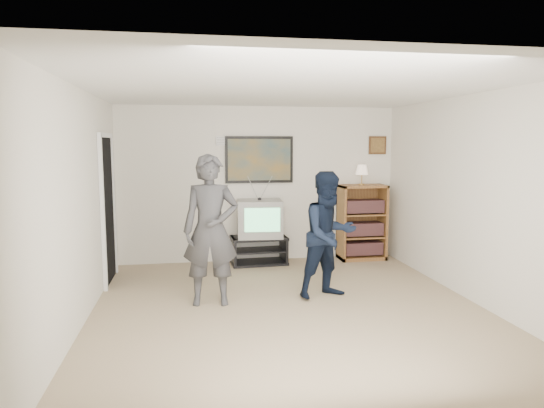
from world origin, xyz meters
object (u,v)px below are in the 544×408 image
object	(u,v)px
bookshelf	(362,222)
media_stand	(259,250)
crt_television	(260,218)
person_short	(329,235)
person_tall	(211,230)

from	to	relation	value
bookshelf	media_stand	bearing A→B (deg)	-178.35
crt_television	person_short	world-z (taller)	person_short
media_stand	bookshelf	world-z (taller)	bookshelf
crt_television	person_tall	size ratio (longest dim) A/B	0.39
bookshelf	person_short	xyz separation A→B (m)	(-1.11, -1.85, 0.17)
media_stand	crt_television	xyz separation A→B (m)	(0.01, 0.00, 0.51)
person_short	bookshelf	bearing A→B (deg)	41.32
media_stand	person_short	size ratio (longest dim) A/B	0.57
media_stand	person_tall	xyz separation A→B (m)	(-0.83, -1.82, 0.67)
person_tall	bookshelf	bearing A→B (deg)	40.21
person_tall	person_short	world-z (taller)	person_tall
crt_television	person_tall	distance (m)	2.01
person_short	crt_television	bearing A→B (deg)	90.81
media_stand	crt_television	distance (m)	0.51
person_short	person_tall	bearing A→B (deg)	162.80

